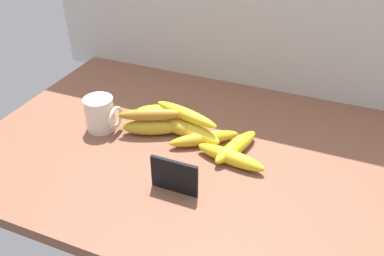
% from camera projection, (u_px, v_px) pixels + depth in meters
% --- Properties ---
extents(counter_top, '(1.10, 0.76, 0.03)m').
position_uv_depth(counter_top, '(191.00, 152.00, 1.05)').
color(counter_top, brown).
rests_on(counter_top, ground).
extents(chalkboard_sign, '(0.11, 0.02, 0.08)m').
position_uv_depth(chalkboard_sign, '(174.00, 177.00, 0.88)').
color(chalkboard_sign, black).
rests_on(chalkboard_sign, counter_top).
extents(coffee_mug, '(0.09, 0.08, 0.09)m').
position_uv_depth(coffee_mug, '(101.00, 114.00, 1.08)').
color(coffee_mug, silver).
rests_on(coffee_mug, counter_top).
extents(banana_0, '(0.09, 0.17, 0.04)m').
position_uv_depth(banana_0, '(236.00, 147.00, 1.01)').
color(banana_0, yellow).
rests_on(banana_0, counter_top).
extents(banana_1, '(0.17, 0.14, 0.04)m').
position_uv_depth(banana_1, '(204.00, 139.00, 1.04)').
color(banana_1, gold).
rests_on(banana_1, counter_top).
extents(banana_2, '(0.17, 0.09, 0.04)m').
position_uv_depth(banana_2, '(194.00, 132.00, 1.06)').
color(banana_2, yellow).
rests_on(banana_2, counter_top).
extents(banana_3, '(0.19, 0.07, 0.04)m').
position_uv_depth(banana_3, '(181.00, 127.00, 1.07)').
color(banana_3, gold).
rests_on(banana_3, counter_top).
extents(banana_4, '(0.16, 0.10, 0.04)m').
position_uv_depth(banana_4, '(151.00, 127.00, 1.08)').
color(banana_4, gold).
rests_on(banana_4, counter_top).
extents(banana_5, '(0.16, 0.09, 0.04)m').
position_uv_depth(banana_5, '(163.00, 112.00, 1.14)').
color(banana_5, gold).
rests_on(banana_5, counter_top).
extents(banana_6, '(0.18, 0.07, 0.04)m').
position_uv_depth(banana_6, '(230.00, 157.00, 0.97)').
color(banana_6, yellow).
rests_on(banana_6, counter_top).
extents(banana_7, '(0.20, 0.08, 0.03)m').
position_uv_depth(banana_7, '(186.00, 114.00, 1.06)').
color(banana_7, yellow).
rests_on(banana_7, banana_3).
extents(banana_8, '(0.17, 0.10, 0.03)m').
position_uv_depth(banana_8, '(151.00, 115.00, 1.06)').
color(banana_8, '#AB7923').
rests_on(banana_8, banana_4).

